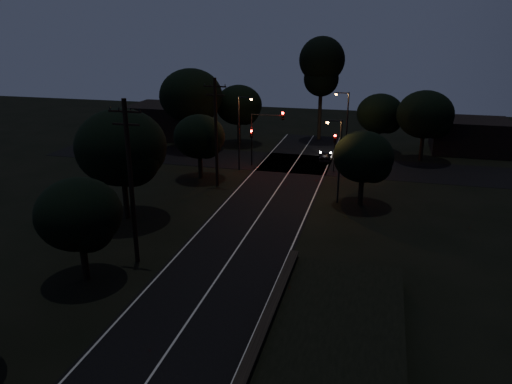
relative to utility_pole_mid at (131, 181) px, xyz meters
The scene contains 21 objects.
road_surface 18.13m from the utility_pole_mid, 69.58° to the left, with size 60.00×70.00×0.03m.
utility_pole_mid is the anchor object (origin of this frame).
utility_pole_far 17.00m from the utility_pole_mid, 90.00° to the left, with size 2.20×0.30×10.50m.
tree_left_b 3.88m from the utility_pole_mid, 120.32° to the right, with size 5.21×5.21×6.62m.
tree_left_c 8.06m from the utility_pole_mid, 121.77° to the left, with size 7.19×7.19×9.08m.
tree_left_d 19.09m from the utility_pole_mid, 96.99° to the left, with size 5.22×5.22×6.62m.
tree_far_nw 35.00m from the utility_pole_mid, 94.57° to the left, with size 6.07×6.07×7.69m.
tree_far_w 31.80m from the utility_pole_mid, 104.06° to the left, with size 7.85×7.85×10.01m.
tree_far_ne 38.07m from the utility_pole_mid, 66.46° to the left, with size 5.67×5.67×7.17m.
tree_far_e 37.75m from the utility_pole_mid, 57.60° to the left, with size 6.39×6.39×8.11m.
tree_right_a 20.62m from the utility_pole_mid, 46.40° to the left, with size 5.21×5.21×6.62m.
tall_pine 40.81m from the utility_pole_mid, 80.07° to the left, with size 6.01×6.01×13.66m.
building_left 39.72m from the utility_pole_mid, 110.73° to the left, with size 10.00×8.00×4.40m, color black.
building_right 46.19m from the utility_pole_mid, 55.62° to the left, with size 9.00×7.00×4.00m, color black.
signal_left 25.19m from the utility_pole_mid, 86.79° to the left, with size 0.28×0.35×4.10m.
signal_right 27.30m from the utility_pole_mid, 67.01° to the left, with size 0.28×0.35×4.10m.
signal_mast 25.22m from the utility_pole_mid, 82.96° to the left, with size 3.70×0.35×6.25m.
streetlight_a 23.04m from the utility_pole_mid, 88.27° to the left, with size 1.66×0.26×8.00m.
streetlight_b 31.15m from the utility_pole_mid, 68.70° to the left, with size 1.66×0.26×8.00m.
streetlight_c 19.15m from the utility_pole_mid, 51.74° to the left, with size 1.46×0.26×7.50m.
car 30.75m from the utility_pole_mid, 72.33° to the left, with size 1.37×3.41×1.16m, color black.
Camera 1 is at (9.37, -12.53, 15.44)m, focal length 35.00 mm.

